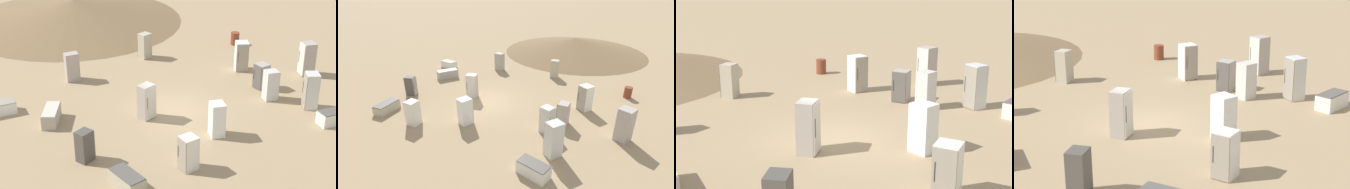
# 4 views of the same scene
# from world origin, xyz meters

# --- Properties ---
(ground_plane) EXTENTS (1000.00, 1000.00, 0.00)m
(ground_plane) POSITION_xyz_m (0.00, 0.00, 0.00)
(ground_plane) COLOR #9E8460
(discarded_fridge_0) EXTENTS (0.98, 0.98, 1.66)m
(discarded_fridge_0) POSITION_xyz_m (-0.91, -2.93, 0.83)
(discarded_fridge_0) COLOR white
(discarded_fridge_0) RESTS_ON ground_plane
(discarded_fridge_2) EXTENTS (0.82, 0.73, 1.76)m
(discarded_fridge_2) POSITION_xyz_m (-1.33, 0.75, 0.88)
(discarded_fridge_2) COLOR #A89E93
(discarded_fridge_2) RESTS_ON ground_plane
(discarded_fridge_3) EXTENTS (0.77, 0.75, 1.56)m
(discarded_fridge_3) POSITION_xyz_m (4.93, 5.40, 0.78)
(discarded_fridge_3) COLOR #B2A88E
(discarded_fridge_3) RESTS_ON ground_plane
(discarded_fridge_4) EXTENTS (0.98, 0.96, 1.89)m
(discarded_fridge_4) POSITION_xyz_m (4.15, -5.51, 0.94)
(discarded_fridge_4) COLOR silver
(discarded_fridge_4) RESTS_ON ground_plane
(discarded_fridge_6) EXTENTS (0.89, 0.87, 1.53)m
(discarded_fridge_6) POSITION_xyz_m (-4.03, -3.32, 0.76)
(discarded_fridge_6) COLOR silver
(discarded_fridge_6) RESTS_ON ground_plane
(discarded_fridge_8) EXTENTS (1.03, 1.03, 1.93)m
(discarded_fridge_8) POSITION_xyz_m (8.02, -3.81, 0.96)
(discarded_fridge_8) COLOR #A89E93
(discarded_fridge_8) RESTS_ON ground_plane
(discarded_fridge_10) EXTENTS (1.02, 1.01, 1.73)m
(discarded_fridge_10) POSITION_xyz_m (6.53, -0.40, 0.86)
(discarded_fridge_10) COLOR white
(discarded_fridge_10) RESTS_ON ground_plane
(discarded_fridge_12) EXTENTS (0.91, 0.90, 1.61)m
(discarded_fridge_12) POSITION_xyz_m (3.93, -3.44, 0.81)
(discarded_fridge_12) COLOR silver
(discarded_fridge_12) RESTS_ON ground_plane
(discarded_fridge_13) EXTENTS (0.85, 0.86, 1.41)m
(discarded_fridge_13) POSITION_xyz_m (4.92, -2.43, 0.70)
(discarded_fridge_13) COLOR #A89E93
(discarded_fridge_13) RESTS_ON ground_plane
(rusty_barrel) EXTENTS (0.55, 0.55, 0.81)m
(rusty_barrel) POSITION_xyz_m (10.03, 1.84, 0.41)
(rusty_barrel) COLOR brown
(rusty_barrel) RESTS_ON ground_plane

